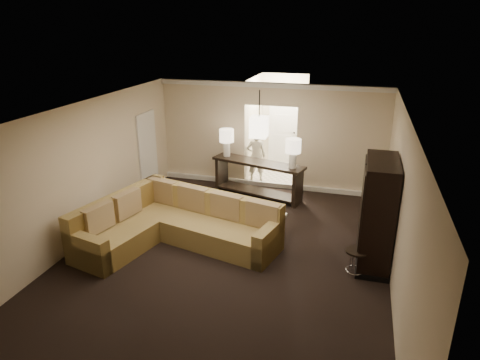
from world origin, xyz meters
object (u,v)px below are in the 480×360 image
(armoire, at_px, (377,215))
(drink_table, at_px, (356,257))
(console_table, at_px, (258,176))
(coffee_table, at_px, (255,228))
(person, at_px, (256,153))
(sectional_sofa, at_px, (174,225))

(armoire, height_order, drink_table, armoire)
(armoire, bearing_deg, drink_table, -117.69)
(console_table, distance_m, drink_table, 3.98)
(console_table, relative_size, drink_table, 5.02)
(console_table, bearing_deg, coffee_table, -62.72)
(person, bearing_deg, sectional_sofa, 63.14)
(drink_table, xyz_separation_m, person, (-2.85, 4.17, 0.45))
(sectional_sofa, bearing_deg, drink_table, 10.33)
(sectional_sofa, relative_size, armoire, 1.91)
(sectional_sofa, relative_size, drink_table, 7.73)
(coffee_table, height_order, console_table, console_table)
(sectional_sofa, xyz_separation_m, armoire, (3.86, 0.34, 0.56))
(armoire, bearing_deg, console_table, 138.28)
(sectional_sofa, height_order, console_table, sectional_sofa)
(sectional_sofa, relative_size, console_table, 1.54)
(console_table, xyz_separation_m, drink_table, (2.53, -3.07, -0.20))
(console_table, height_order, person, person)
(person, bearing_deg, armoire, 114.53)
(sectional_sofa, xyz_separation_m, console_table, (1.05, 2.85, 0.16))
(console_table, distance_m, armoire, 3.80)
(drink_table, distance_m, person, 5.06)
(coffee_table, height_order, person, person)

